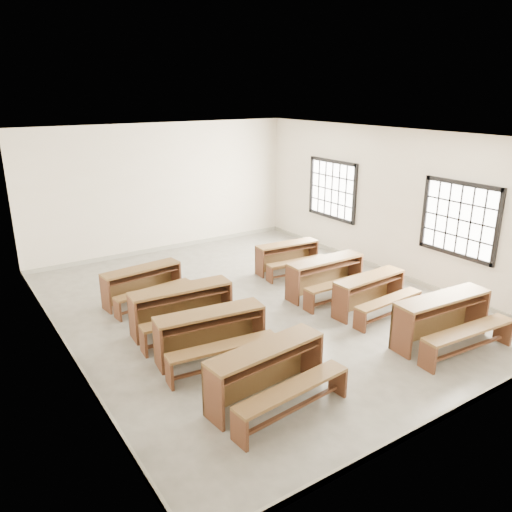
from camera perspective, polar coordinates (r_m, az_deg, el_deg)
room at (r=9.05m, az=0.48°, el=6.98°), size 8.50×8.50×3.20m
desk_set_0 at (r=6.70m, az=1.42°, el=-12.96°), size 1.80×1.06×0.78m
desk_set_1 at (r=7.71m, az=-5.09°, el=-8.64°), size 1.78×1.07×0.76m
desk_set_2 at (r=8.61m, az=-8.37°, el=-5.68°), size 1.80×1.03×0.78m
desk_set_3 at (r=9.90m, az=-12.76°, el=-2.97°), size 1.62×0.96×0.69m
desk_set_4 at (r=8.66m, az=20.69°, el=-6.50°), size 1.84×1.05×0.80m
desk_set_5 at (r=9.48m, az=12.99°, el=-3.96°), size 1.59×0.89×0.70m
desk_set_6 at (r=10.08m, az=8.08°, el=-2.09°), size 1.68×0.88×0.75m
desk_set_7 at (r=11.31m, az=3.69°, el=0.09°), size 1.53×0.89×0.66m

